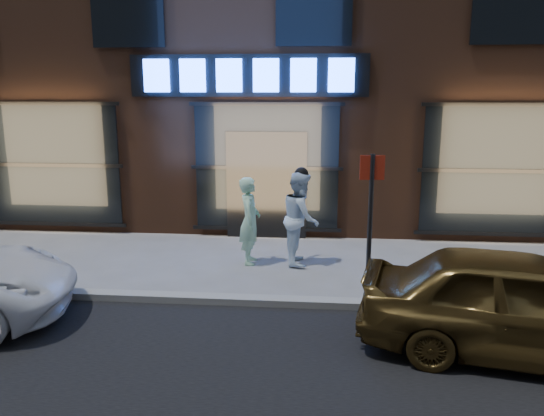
{
  "coord_description": "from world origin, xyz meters",
  "views": [
    {
      "loc": [
        1.19,
        -7.74,
        3.28
      ],
      "look_at": [
        0.34,
        1.6,
        1.2
      ],
      "focal_mm": 35.0,
      "sensor_mm": 36.0,
      "label": 1
    }
  ],
  "objects": [
    {
      "name": "curb",
      "position": [
        0.0,
        0.0,
        0.06
      ],
      "size": [
        60.0,
        0.25,
        0.12
      ],
      "primitive_type": "cube",
      "color": "gray",
      "rests_on": "ground"
    },
    {
      "name": "man_bowtie",
      "position": [
        -0.13,
        2.04,
        0.84
      ],
      "size": [
        0.44,
        0.64,
        1.69
      ],
      "primitive_type": "imported",
      "rotation": [
        0.0,
        0.0,
        1.63
      ],
      "color": "#ACE2BC",
      "rests_on": "ground"
    },
    {
      "name": "storefront_building",
      "position": [
        -0.0,
        7.99,
        5.15
      ],
      "size": [
        30.2,
        8.28,
        10.3
      ],
      "color": "#54301E",
      "rests_on": "ground"
    },
    {
      "name": "man_cap",
      "position": [
        0.84,
        2.14,
        0.9
      ],
      "size": [
        0.72,
        0.9,
        1.8
      ],
      "primitive_type": "imported",
      "rotation": [
        0.0,
        0.0,
        1.62
      ],
      "color": "white",
      "rests_on": "ground"
    },
    {
      "name": "ground",
      "position": [
        0.0,
        0.0,
        0.0
      ],
      "size": [
        90.0,
        90.0,
        0.0
      ],
      "primitive_type": "plane",
      "color": "slate",
      "rests_on": "ground"
    },
    {
      "name": "sign_post",
      "position": [
        1.98,
        0.31,
        1.42
      ],
      "size": [
        0.38,
        0.07,
        2.35
      ],
      "rotation": [
        0.0,
        0.0,
        0.06
      ],
      "color": "#262628",
      "rests_on": "ground"
    },
    {
      "name": "gold_sedan",
      "position": [
        3.75,
        -1.34,
        0.69
      ],
      "size": [
        4.27,
        2.38,
        1.37
      ],
      "primitive_type": "imported",
      "rotation": [
        0.0,
        0.0,
        1.37
      ],
      "color": "brown",
      "rests_on": "ground"
    }
  ]
}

